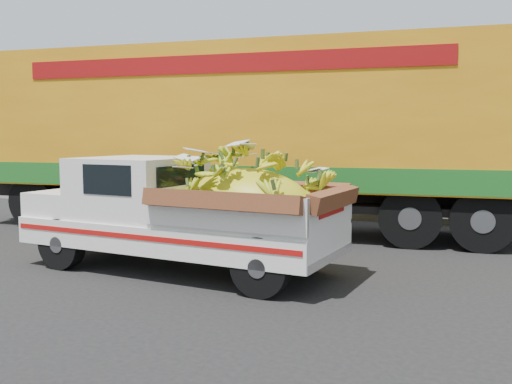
% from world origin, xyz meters
% --- Properties ---
extents(ground, '(100.00, 100.00, 0.00)m').
position_xyz_m(ground, '(0.00, 0.00, 0.00)').
color(ground, black).
rests_on(ground, ground).
extents(curb, '(60.00, 0.25, 0.15)m').
position_xyz_m(curb, '(0.00, 5.58, 0.07)').
color(curb, gray).
rests_on(curb, ground).
extents(sidewalk, '(60.00, 4.00, 0.14)m').
position_xyz_m(sidewalk, '(0.00, 7.68, 0.07)').
color(sidewalk, gray).
rests_on(sidewalk, ground).
extents(building_left, '(18.00, 6.00, 5.00)m').
position_xyz_m(building_left, '(-8.00, 13.58, 2.50)').
color(building_left, gray).
rests_on(building_left, ground).
extents(pickup_truck, '(4.87, 1.99, 1.68)m').
position_xyz_m(pickup_truck, '(0.02, -0.59, 0.90)').
color(pickup_truck, black).
rests_on(pickup_truck, ground).
extents(semi_trailer, '(12.03, 3.87, 3.80)m').
position_xyz_m(semi_trailer, '(-1.04, 3.13, 2.12)').
color(semi_trailer, black).
rests_on(semi_trailer, ground).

